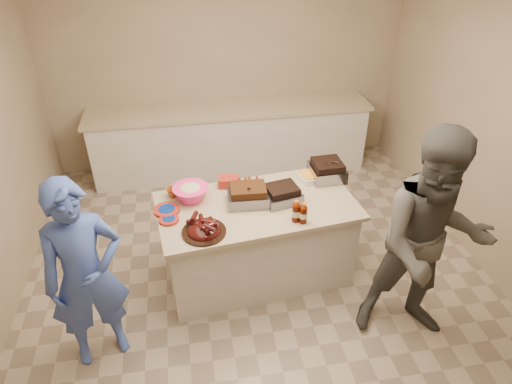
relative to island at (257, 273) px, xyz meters
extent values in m
cube|color=#47230F|center=(-0.07, 0.04, 0.84)|extent=(0.38, 0.30, 0.11)
cube|color=black|center=(0.23, 0.02, 0.84)|extent=(0.36, 0.32, 0.10)
cube|color=gray|center=(0.75, 0.33, 0.84)|extent=(0.33, 0.33, 0.13)
cylinder|color=silver|center=(0.00, 0.23, 0.84)|extent=(0.32, 0.32, 0.05)
cube|color=#F9A72A|center=(0.62, 0.33, 0.84)|extent=(0.33, 0.27, 0.08)
cylinder|color=#400D02|center=(0.34, -0.33, 0.84)|extent=(0.07, 0.07, 0.19)
cylinder|color=#400D02|center=(0.28, -0.30, 0.84)|extent=(0.08, 0.08, 0.20)
cylinder|color=#FFBE03|center=(-0.17, 0.21, 0.84)|extent=(0.04, 0.04, 0.11)
imported|color=silver|center=(-0.08, 0.25, 0.84)|extent=(0.16, 0.06, 0.15)
cylinder|color=maroon|center=(-0.80, 0.03, 0.84)|extent=(0.26, 0.26, 0.03)
cylinder|color=maroon|center=(-0.78, -0.11, 0.84)|extent=(0.19, 0.19, 0.02)
imported|color=#A84C11|center=(-0.74, 0.25, 0.84)|extent=(0.11, 0.10, 0.10)
cube|color=maroon|center=(-0.21, 0.35, 0.84)|extent=(0.20, 0.17, 0.09)
imported|color=#405CB6|center=(-1.40, -0.67, 0.00)|extent=(1.08, 1.74, 0.39)
imported|color=#55524C|center=(1.19, -0.88, 0.00)|extent=(1.29, 2.04, 0.72)
camera|label=1|loc=(-0.58, -3.30, 3.20)|focal=32.00mm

